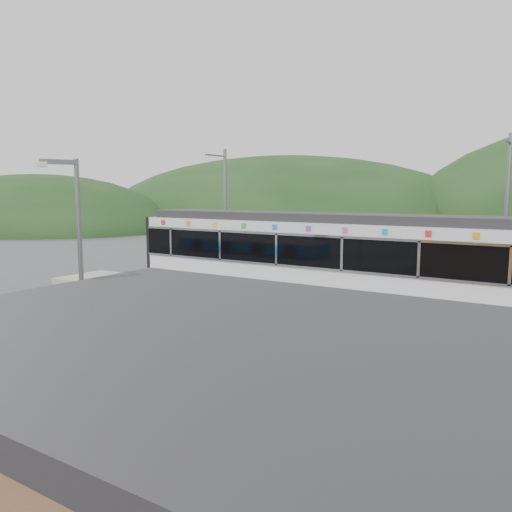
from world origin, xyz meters
The scene contains 9 objects.
ground centered at (0.00, 0.00, 0.00)m, with size 120.00×120.00×0.00m, color #4C4C4F.
hills centered at (6.19, 5.29, 0.00)m, with size 146.00×149.00×26.00m.
platform centered at (0.00, 3.30, 0.15)m, with size 26.00×3.20×0.30m, color #9E9E99.
yellow_line centered at (0.00, 2.00, 0.30)m, with size 26.00×0.10×0.01m, color yellow.
train centered at (1.16, 6.00, 2.06)m, with size 20.44×3.01×3.74m.
catenary_mast_west centered at (-7.00, 8.56, 3.65)m, with size 0.18×1.80×7.00m.
catenary_mast_east centered at (7.00, 8.56, 3.65)m, with size 0.18×1.80×7.00m.
station_shelter centered at (6.00, -9.01, 1.55)m, with size 9.20×6.20×3.00m.
lamp_post centered at (-1.39, -5.69, 3.29)m, with size 0.45×1.03×5.50m.
Camera 1 is at (9.24, -13.91, 4.66)m, focal length 35.00 mm.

